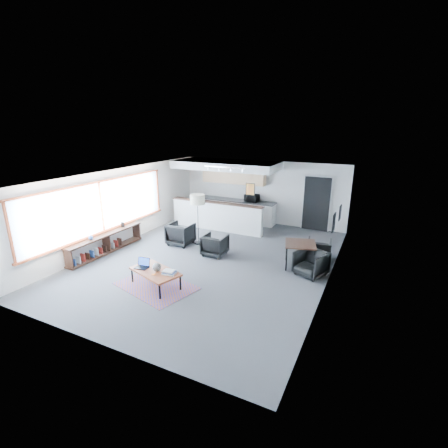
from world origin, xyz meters
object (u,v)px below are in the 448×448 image
at_px(coffee_table, 155,272).
at_px(microwave, 252,197).
at_px(floor_lamp, 198,201).
at_px(armchair_right, 215,244).
at_px(laptop, 143,265).
at_px(book_stack, 169,272).
at_px(dining_table, 300,245).
at_px(dining_chair_far, 319,250).
at_px(ceramic_pot, 157,267).
at_px(armchair_left, 181,233).
at_px(dining_chair_near, 311,264).

height_order(coffee_table, microwave, microwave).
bearing_deg(floor_lamp, armchair_right, -34.09).
relative_size(laptop, book_stack, 1.04).
bearing_deg(microwave, floor_lamp, -101.18).
relative_size(dining_table, dining_chair_far, 1.73).
relative_size(armchair_right, floor_lamp, 0.42).
height_order(book_stack, dining_chair_far, dining_chair_far).
distance_m(ceramic_pot, armchair_left, 3.13).
bearing_deg(dining_chair_far, ceramic_pot, 38.88).
bearing_deg(dining_table, microwave, 129.78).
bearing_deg(armchair_left, dining_chair_far, -171.80).
height_order(dining_table, microwave, microwave).
height_order(floor_lamp, microwave, floor_lamp).
bearing_deg(dining_table, dining_chair_near, -46.99).
relative_size(floor_lamp, dining_table, 1.66).
bearing_deg(laptop, book_stack, -8.39).
bearing_deg(dining_chair_near, laptop, -125.30).
bearing_deg(armchair_right, dining_chair_near, 176.36).
bearing_deg(laptop, dining_table, 32.91).
relative_size(floor_lamp, dining_chair_near, 2.67).
xyz_separation_m(floor_lamp, dining_table, (3.64, -0.36, -0.86)).
bearing_deg(dining_chair_far, laptop, 34.69).
xyz_separation_m(armchair_right, dining_chair_far, (3.05, 1.08, -0.06)).
relative_size(coffee_table, dining_chair_near, 2.31).
distance_m(dining_table, dining_chair_far, 0.93).
bearing_deg(dining_table, ceramic_pot, -135.96).
xyz_separation_m(armchair_left, dining_chair_near, (4.57, -0.47, -0.09)).
xyz_separation_m(dining_chair_far, microwave, (-3.29, 2.70, 0.82)).
height_order(armchair_left, armchair_right, armchair_left).
xyz_separation_m(laptop, armchair_left, (-0.70, 2.85, -0.10)).
distance_m(ceramic_pot, book_stack, 0.37).
relative_size(book_stack, floor_lamp, 0.20).
xyz_separation_m(coffee_table, floor_lamp, (-0.61, 3.22, 1.11)).
xyz_separation_m(book_stack, microwave, (-0.27, 6.30, 0.63)).
distance_m(armchair_left, dining_chair_near, 4.60).
xyz_separation_m(laptop, floor_lamp, (-0.19, 3.18, 1.00)).
bearing_deg(dining_table, floor_lamp, 174.34).
distance_m(book_stack, dining_table, 3.86).
bearing_deg(laptop, dining_chair_near, 25.12).
xyz_separation_m(coffee_table, dining_chair_near, (3.45, 2.41, -0.08)).
bearing_deg(dining_chair_near, armchair_left, -162.71).
relative_size(laptop, dining_chair_near, 0.56).
relative_size(coffee_table, book_stack, 4.29).
height_order(book_stack, dining_chair_near, dining_chair_near).
bearing_deg(book_stack, microwave, 92.50).
bearing_deg(book_stack, dining_table, 47.71).
xyz_separation_m(coffee_table, book_stack, (0.44, 0.01, 0.08)).
xyz_separation_m(coffee_table, dining_table, (3.03, 2.86, 0.25)).
distance_m(laptop, floor_lamp, 3.34).
xyz_separation_m(book_stack, dining_table, (2.60, 2.85, 0.17)).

